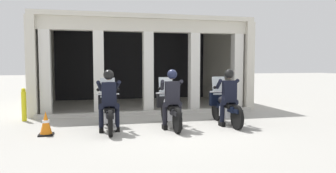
{
  "coord_description": "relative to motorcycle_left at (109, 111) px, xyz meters",
  "views": [
    {
      "loc": [
        -1.98,
        -7.84,
        1.73
      ],
      "look_at": [
        0.0,
        0.56,
        1.1
      ],
      "focal_mm": 33.3,
      "sensor_mm": 36.0,
      "label": 1
    }
  ],
  "objects": [
    {
      "name": "police_officer_center",
      "position": [
        1.64,
        -0.32,
        0.44
      ],
      "size": [
        0.63,
        0.61,
        1.58
      ],
      "rotation": [
        0.0,
        0.0,
        -0.09
      ],
      "color": "black",
      "rests_on": "ground"
    },
    {
      "name": "police_officer_left",
      "position": [
        -0.0,
        -0.28,
        0.44
      ],
      "size": [
        0.63,
        0.61,
        1.58
      ],
      "rotation": [
        0.0,
        0.0,
        -0.12
      ],
      "color": "black",
      "rests_on": "ground"
    },
    {
      "name": "station_building",
      "position": [
        1.5,
        5.19,
        1.63
      ],
      "size": [
        7.94,
        5.15,
        3.44
      ],
      "color": "black",
      "rests_on": "ground"
    },
    {
      "name": "ground_plane",
      "position": [
        1.64,
        2.58,
        -0.5
      ],
      "size": [
        80.0,
        80.0,
        0.0
      ],
      "primitive_type": "plane",
      "color": "#A8A59E"
    },
    {
      "name": "kerb_strip",
      "position": [
        1.5,
        2.16,
        -0.44
      ],
      "size": [
        7.44,
        0.24,
        0.12
      ],
      "primitive_type": "cube",
      "color": "#B7B5AD",
      "rests_on": "ground"
    },
    {
      "name": "motorcycle_right",
      "position": [
        3.28,
        0.01,
        0.0
      ],
      "size": [
        0.62,
        2.04,
        1.35
      ],
      "rotation": [
        0.0,
        0.0,
        -0.09
      ],
      "color": "black",
      "rests_on": "ground"
    },
    {
      "name": "motorcycle_left",
      "position": [
        0.0,
        0.0,
        0.0
      ],
      "size": [
        0.62,
        2.04,
        1.35
      ],
      "rotation": [
        0.0,
        0.0,
        -0.12
      ],
      "color": "black",
      "rests_on": "ground"
    },
    {
      "name": "police_officer_right",
      "position": [
        3.28,
        -0.27,
        0.44
      ],
      "size": [
        0.63,
        0.61,
        1.58
      ],
      "rotation": [
        0.0,
        0.0,
        -0.09
      ],
      "color": "black",
      "rests_on": "ground"
    },
    {
      "name": "motorcycle_center",
      "position": [
        1.64,
        -0.03,
        0.0
      ],
      "size": [
        0.62,
        2.04,
        1.35
      ],
      "rotation": [
        0.0,
        0.0,
        -0.09
      ],
      "color": "black",
      "rests_on": "ground"
    },
    {
      "name": "traffic_cone_flank",
      "position": [
        -1.51,
        -0.34,
        -0.21
      ],
      "size": [
        0.34,
        0.34,
        0.59
      ],
      "color": "black",
      "rests_on": "ground"
    },
    {
      "name": "bollard_kerbside",
      "position": [
        -2.44,
        1.81,
        -0.0
      ],
      "size": [
        0.14,
        0.14,
        1.01
      ],
      "color": "yellow",
      "rests_on": "ground"
    }
  ]
}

